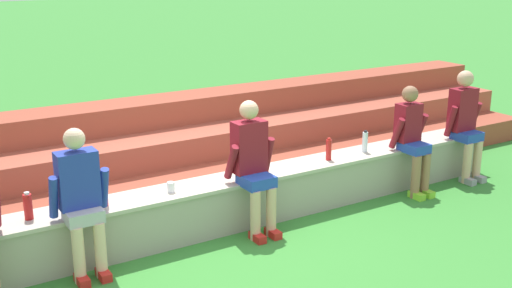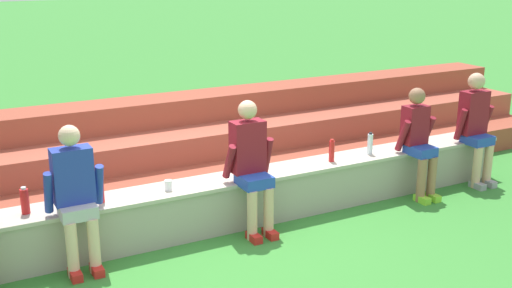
# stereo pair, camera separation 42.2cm
# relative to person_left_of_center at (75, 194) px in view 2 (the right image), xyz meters

# --- Properties ---
(ground_plane) EXTENTS (80.00, 80.00, 0.00)m
(ground_plane) POSITION_rel_person_left_of_center_xyz_m (1.57, 0.03, -0.77)
(ground_plane) COLOR #388433
(stone_seating_wall) EXTENTS (8.04, 0.49, 0.56)m
(stone_seating_wall) POSITION_rel_person_left_of_center_xyz_m (1.57, 0.25, -0.47)
(stone_seating_wall) COLOR #A8A08E
(stone_seating_wall) RESTS_ON ground
(brick_bleachers) EXTENTS (11.88, 1.87, 1.05)m
(brick_bleachers) POSITION_rel_person_left_of_center_xyz_m (1.57, 1.95, -0.36)
(brick_bleachers) COLOR #9D4631
(brick_bleachers) RESTS_ON ground
(person_left_of_center) EXTENTS (0.55, 0.45, 1.42)m
(person_left_of_center) POSITION_rel_person_left_of_center_xyz_m (0.00, 0.00, 0.00)
(person_left_of_center) COLOR beige
(person_left_of_center) RESTS_ON ground
(person_center) EXTENTS (0.54, 0.54, 1.45)m
(person_center) POSITION_rel_person_left_of_center_xyz_m (1.86, -0.00, 0.01)
(person_center) COLOR #DBAD89
(person_center) RESTS_ON ground
(person_right_of_center) EXTENTS (0.48, 0.52, 1.37)m
(person_right_of_center) POSITION_rel_person_left_of_center_xyz_m (4.17, -0.03, -0.04)
(person_right_of_center) COLOR #996B4C
(person_right_of_center) RESTS_ON ground
(person_far_right) EXTENTS (0.54, 0.50, 1.47)m
(person_far_right) POSITION_rel_person_left_of_center_xyz_m (5.16, -0.00, 0.03)
(person_far_right) COLOR #DBAD89
(person_far_right) RESTS_ON ground
(water_bottle_mid_left) EXTENTS (0.07, 0.07, 0.27)m
(water_bottle_mid_left) POSITION_rel_person_left_of_center_xyz_m (3.05, 0.22, -0.08)
(water_bottle_mid_left) COLOR red
(water_bottle_mid_left) RESTS_ON stone_seating_wall
(water_bottle_near_left) EXTENTS (0.08, 0.08, 0.27)m
(water_bottle_near_left) POSITION_rel_person_left_of_center_xyz_m (-0.42, 0.27, -0.09)
(water_bottle_near_left) COLOR red
(water_bottle_near_left) RESTS_ON stone_seating_wall
(water_bottle_mid_right) EXTENTS (0.07, 0.07, 0.28)m
(water_bottle_mid_right) POSITION_rel_person_left_of_center_xyz_m (3.63, 0.23, -0.08)
(water_bottle_mid_right) COLOR silver
(water_bottle_mid_right) RESTS_ON stone_seating_wall
(water_bottle_center_gap) EXTENTS (0.06, 0.06, 0.27)m
(water_bottle_center_gap) POSITION_rel_person_left_of_center_xyz_m (0.29, 0.21, -0.08)
(water_bottle_center_gap) COLOR red
(water_bottle_center_gap) RESTS_ON stone_seating_wall
(plastic_cup_middle) EXTENTS (0.08, 0.08, 0.11)m
(plastic_cup_middle) POSITION_rel_person_left_of_center_xyz_m (0.99, 0.21, -0.16)
(plastic_cup_middle) COLOR white
(plastic_cup_middle) RESTS_ON stone_seating_wall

